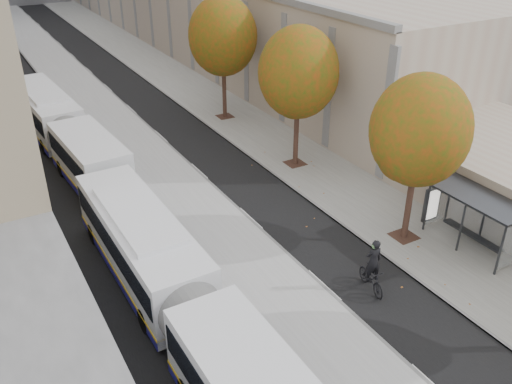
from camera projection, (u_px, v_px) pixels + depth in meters
bus_platform at (105, 118)px, 38.29m from camera, size 4.25×150.00×0.15m
sidewalk at (208, 100)px, 41.82m from camera, size 4.75×150.00×0.08m
bus_shelter at (480, 204)px, 23.16m from camera, size 1.90×4.40×2.53m
tree_c at (420, 131)px, 22.34m from camera, size 4.20×4.20×7.28m
tree_d at (298, 73)px, 29.10m from camera, size 4.40×4.40×7.60m
tree_e at (223, 36)px, 35.86m from camera, size 4.60×4.60×7.92m
bus_near at (179, 296)px, 18.79m from camera, size 2.65×16.98×2.83m
bus_far at (62, 129)px, 32.45m from camera, size 3.49×16.99×2.81m
cyclist at (372, 272)px, 21.11m from camera, size 0.85×1.88×2.33m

